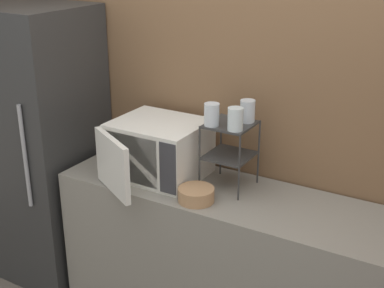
% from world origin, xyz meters
% --- Properties ---
extents(wall_back, '(8.00, 0.06, 2.60)m').
position_xyz_m(wall_back, '(0.00, 0.60, 1.30)').
color(wall_back, brown).
rests_on(wall_back, ground_plane).
extents(counter, '(1.90, 0.56, 0.89)m').
position_xyz_m(counter, '(0.00, 0.28, 0.44)').
color(counter, gray).
rests_on(counter, ground_plane).
extents(microwave, '(0.50, 0.62, 0.31)m').
position_xyz_m(microwave, '(-0.45, 0.28, 1.04)').
color(microwave, silver).
rests_on(microwave, counter).
extents(dish_rack, '(0.24, 0.25, 0.36)m').
position_xyz_m(dish_rack, '(-0.04, 0.35, 1.14)').
color(dish_rack, '#333333').
rests_on(dish_rack, counter).
extents(glass_front_left, '(0.08, 0.08, 0.12)m').
position_xyz_m(glass_front_left, '(-0.11, 0.28, 1.30)').
color(glass_front_left, silver).
rests_on(glass_front_left, dish_rack).
extents(glass_back_right, '(0.08, 0.08, 0.12)m').
position_xyz_m(glass_back_right, '(0.02, 0.42, 1.30)').
color(glass_back_right, silver).
rests_on(glass_back_right, dish_rack).
extents(glass_front_right, '(0.08, 0.08, 0.12)m').
position_xyz_m(glass_front_right, '(0.02, 0.27, 1.30)').
color(glass_front_right, silver).
rests_on(glass_front_right, dish_rack).
extents(bowl, '(0.19, 0.19, 0.07)m').
position_xyz_m(bowl, '(-0.11, 0.12, 0.92)').
color(bowl, '#AD7F56').
rests_on(bowl, counter).
extents(refrigerator, '(0.67, 0.63, 1.77)m').
position_xyz_m(refrigerator, '(-1.33, 0.25, 0.89)').
color(refrigerator, '#2D2D2D').
rests_on(refrigerator, ground_plane).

